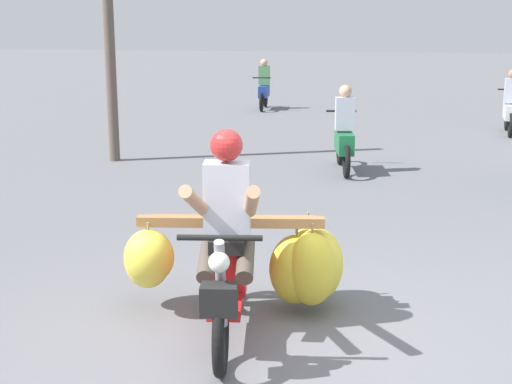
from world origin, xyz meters
TOP-DOWN VIEW (x-y plane):
  - ground_plane at (0.00, 0.00)m, footprint 120.00×120.00m
  - motorbike_main_loaded at (-0.35, 0.78)m, footprint 1.87×1.93m
  - motorbike_distant_ahead_left at (2.88, 11.66)m, footprint 0.50×1.62m
  - motorbike_distant_ahead_right at (-3.30, 15.15)m, footprint 0.50×1.62m
  - motorbike_distant_far_ahead at (-0.22, 6.80)m, footprint 0.57×1.60m
  - utility_pole at (-4.23, 6.94)m, footprint 0.18×0.18m

SIDE VIEW (x-z plane):
  - ground_plane at x=0.00m, z-range 0.00..0.00m
  - motorbike_main_loaded at x=-0.35m, z-range -0.29..1.29m
  - motorbike_distant_ahead_left at x=2.88m, z-range -0.13..1.27m
  - motorbike_distant_ahead_right at x=-3.30m, z-range -0.13..1.27m
  - motorbike_distant_far_ahead at x=-0.22m, z-range -0.13..1.27m
  - utility_pole at x=-4.23m, z-range 0.00..5.25m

